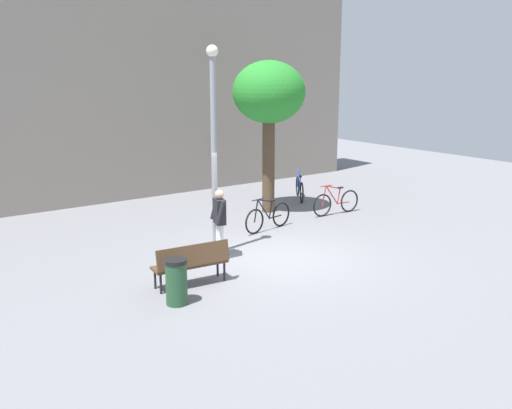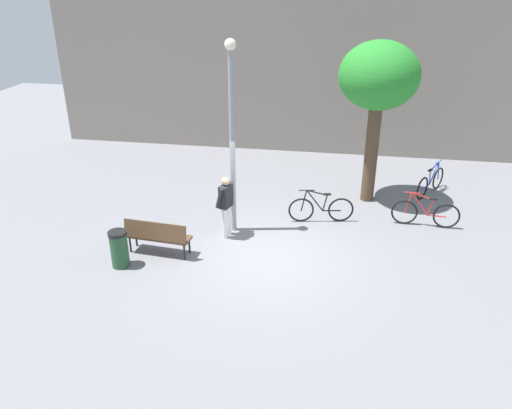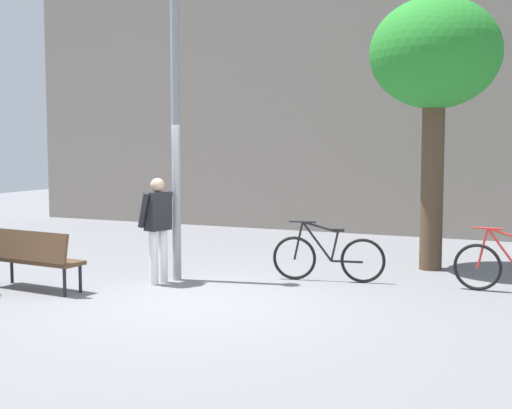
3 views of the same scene
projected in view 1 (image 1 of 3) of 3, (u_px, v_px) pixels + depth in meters
ground_plane at (281, 257)px, 13.70m from camera, size 36.00×36.00×0.00m
building_facade at (124, 84)px, 19.86m from camera, size 18.83×2.00×7.82m
lamppost at (214, 138)px, 13.39m from camera, size 0.28×0.28×4.96m
person_by_lamppost at (219, 219)px, 13.46m from camera, size 0.40×0.63×1.67m
park_bench at (192, 261)px, 11.78m from camera, size 1.64×0.62×0.92m
plaza_tree at (269, 95)px, 17.32m from camera, size 2.23×2.23×4.69m
bicycle_black at (268, 217)px, 15.94m from camera, size 1.79×0.37×0.97m
bicycle_blue at (300, 188)px, 19.79m from camera, size 1.02×1.55×0.97m
bicycle_red at (336, 202)px, 17.71m from camera, size 1.81×0.15×0.97m
trash_bin at (176, 282)px, 10.88m from camera, size 0.44×0.44×0.91m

